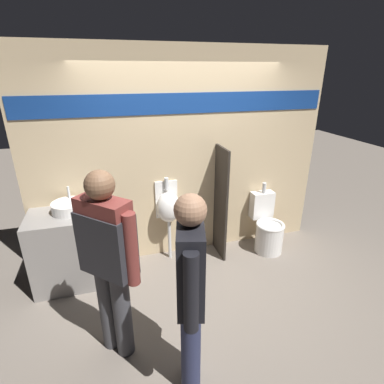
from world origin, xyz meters
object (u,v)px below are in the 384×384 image
cell_phone (89,216)px  person_with_lanyard (191,289)px  person_in_vest (108,256)px  urinal_near_counter (168,207)px  toilet (267,229)px  sink_basin (69,207)px

cell_phone → person_with_lanyard: (0.75, -1.50, 0.02)m
person_in_vest → person_with_lanyard: bearing=-176.0°
urinal_near_counter → toilet: urinal_near_counter is taller
cell_phone → toilet: (2.34, 0.10, -0.59)m
sink_basin → person_with_lanyard: person_with_lanyard is taller
urinal_near_counter → person_with_lanyard: 1.81m
sink_basin → cell_phone: size_ratio=2.77×
person_in_vest → toilet: bearing=-107.5°
toilet → person_in_vest: person_in_vest is taller
person_with_lanyard → urinal_near_counter: bearing=8.3°
person_with_lanyard → cell_phone: bearing=41.6°
cell_phone → person_in_vest: bearing=-79.2°
sink_basin → person_in_vest: size_ratio=0.22×
cell_phone → urinal_near_counter: urinal_near_counter is taller
urinal_near_counter → person_in_vest: bearing=-120.5°
cell_phone → person_with_lanyard: size_ratio=0.08×
sink_basin → person_with_lanyard: size_ratio=0.23×
person_in_vest → person_with_lanyard: size_ratio=1.04×
person_with_lanyard → sink_basin: bearing=44.7°
urinal_near_counter → toilet: size_ratio=1.20×
sink_basin → toilet: bearing=-1.6°
person_in_vest → person_with_lanyard: (0.56, -0.48, -0.08)m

